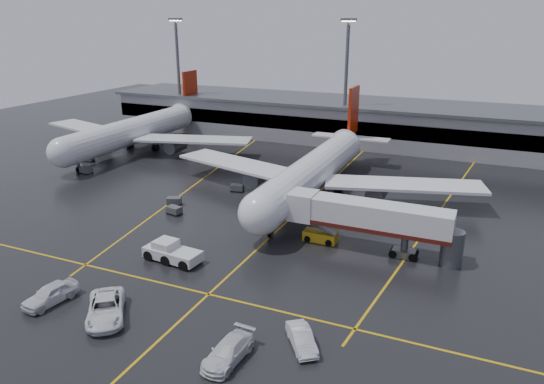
% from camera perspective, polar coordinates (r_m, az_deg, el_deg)
% --- Properties ---
extents(ground, '(220.00, 220.00, 0.00)m').
position_cam_1_polar(ground, '(68.92, 2.19, -2.87)').
color(ground, black).
rests_on(ground, ground).
extents(apron_line_centre, '(0.25, 90.00, 0.02)m').
position_cam_1_polar(apron_line_centre, '(68.91, 2.19, -2.86)').
color(apron_line_centre, gold).
rests_on(apron_line_centre, ground).
extents(apron_line_stop, '(60.00, 0.25, 0.02)m').
position_cam_1_polar(apron_line_stop, '(51.11, -7.11, -11.29)').
color(apron_line_stop, gold).
rests_on(apron_line_stop, ground).
extents(apron_line_left, '(9.99, 69.35, 0.02)m').
position_cam_1_polar(apron_line_left, '(85.86, -7.81, 1.45)').
color(apron_line_left, gold).
rests_on(apron_line_left, ground).
extents(apron_line_right, '(7.57, 69.64, 0.02)m').
position_cam_1_polar(apron_line_right, '(74.35, 18.14, -2.17)').
color(apron_line_right, gold).
rests_on(apron_line_right, ground).
extents(terminal, '(122.00, 19.00, 8.60)m').
position_cam_1_polar(terminal, '(112.05, 11.37, 7.66)').
color(terminal, gray).
rests_on(terminal, ground).
extents(light_mast_left, '(3.00, 1.20, 25.45)m').
position_cam_1_polar(light_mast_left, '(122.89, -10.46, 13.49)').
color(light_mast_left, '#595B60').
rests_on(light_mast_left, ground).
extents(light_mast_mid, '(3.00, 1.20, 25.45)m').
position_cam_1_polar(light_mast_mid, '(106.03, 8.30, 12.76)').
color(light_mast_mid, '#595B60').
rests_on(light_mast_mid, ground).
extents(main_airliner, '(48.80, 45.60, 14.10)m').
position_cam_1_polar(main_airliner, '(76.16, 4.92, 2.58)').
color(main_airliner, silver).
rests_on(main_airliner, ground).
extents(second_airliner, '(48.80, 45.60, 14.10)m').
position_cam_1_polar(second_airliner, '(106.42, -14.86, 6.75)').
color(second_airliner, silver).
rests_on(second_airliner, ground).
extents(jet_bridge, '(19.90, 3.40, 6.05)m').
position_cam_1_polar(jet_bridge, '(58.93, 10.87, -2.99)').
color(jet_bridge, silver).
rests_on(jet_bridge, ground).
extents(pushback_tractor, '(6.83, 3.39, 2.36)m').
position_cam_1_polar(pushback_tractor, '(57.85, -11.20, -6.68)').
color(pushback_tractor, silver).
rests_on(pushback_tractor, ground).
extents(belt_loader, '(4.05, 1.94, 2.55)m').
position_cam_1_polar(belt_loader, '(61.90, 5.42, -4.94)').
color(belt_loader, gold).
rests_on(belt_loader, ground).
extents(service_van_a, '(6.59, 7.30, 1.89)m').
position_cam_1_polar(service_van_a, '(49.09, -18.11, -12.29)').
color(service_van_a, white).
rests_on(service_van_a, ground).
extents(service_van_b, '(2.62, 5.76, 1.64)m').
position_cam_1_polar(service_van_b, '(42.00, -4.92, -17.35)').
color(service_van_b, silver).
rests_on(service_van_b, ground).
extents(service_van_c, '(4.07, 4.71, 1.53)m').
position_cam_1_polar(service_van_c, '(43.39, 3.34, -16.05)').
color(service_van_c, silver).
rests_on(service_van_c, ground).
extents(service_van_d, '(2.94, 5.70, 1.85)m').
position_cam_1_polar(service_van_d, '(53.24, -23.55, -10.42)').
color(service_van_d, silver).
rests_on(service_van_d, ground).
extents(baggage_cart_a, '(2.21, 1.66, 1.12)m').
position_cam_1_polar(baggage_cart_a, '(71.09, -10.90, -1.97)').
color(baggage_cart_a, '#595B60').
rests_on(baggage_cart_a, ground).
extents(baggage_cart_b, '(2.35, 1.99, 1.12)m').
position_cam_1_polar(baggage_cart_b, '(74.64, -10.90, -0.95)').
color(baggage_cart_b, '#595B60').
rests_on(baggage_cart_b, ground).
extents(baggage_cart_c, '(2.27, 1.77, 1.12)m').
position_cam_1_polar(baggage_cart_c, '(79.09, -3.93, 0.51)').
color(baggage_cart_c, '#595B60').
rests_on(baggage_cart_c, ground).
extents(baggage_cart_d, '(2.22, 1.68, 1.12)m').
position_cam_1_polar(baggage_cart_d, '(101.49, -19.90, 3.58)').
color(baggage_cart_d, '#595B60').
rests_on(baggage_cart_d, ground).
extents(baggage_cart_e, '(2.06, 1.40, 1.12)m').
position_cam_1_polar(baggage_cart_e, '(93.82, -20.09, 2.35)').
color(baggage_cart_e, '#595B60').
rests_on(baggage_cart_e, ground).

